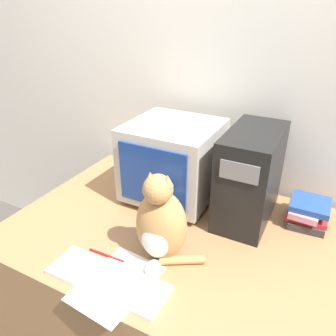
# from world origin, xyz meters

# --- Properties ---
(wall_back) EXTENTS (7.00, 0.05, 2.50)m
(wall_back) POSITION_xyz_m (0.00, 1.01, 1.25)
(wall_back) COLOR silver
(wall_back) RESTS_ON ground_plane
(desk) EXTENTS (1.32, 0.95, 0.75)m
(desk) POSITION_xyz_m (0.00, 0.47, 0.38)
(desk) COLOR #9E7047
(desk) RESTS_ON ground_plane
(crt_monitor) EXTENTS (0.39, 0.39, 0.37)m
(crt_monitor) POSITION_xyz_m (-0.10, 0.70, 0.95)
(crt_monitor) COLOR #BCB7AD
(crt_monitor) RESTS_ON desk
(computer_tower) EXTENTS (0.21, 0.39, 0.40)m
(computer_tower) POSITION_xyz_m (0.26, 0.71, 0.95)
(computer_tower) COLOR black
(computer_tower) RESTS_ON desk
(keyboard) EXTENTS (0.43, 0.14, 0.02)m
(keyboard) POSITION_xyz_m (-0.05, 0.11, 0.76)
(keyboard) COLOR silver
(keyboard) RESTS_ON desk
(cat) EXTENTS (0.27, 0.22, 0.36)m
(cat) POSITION_xyz_m (0.06, 0.30, 0.91)
(cat) COLOR #B7844C
(cat) RESTS_ON desk
(book_stack) EXTENTS (0.16, 0.20, 0.11)m
(book_stack) POSITION_xyz_m (0.51, 0.77, 0.81)
(book_stack) COLOR #383333
(book_stack) RESTS_ON desk
(pen) EXTENTS (0.15, 0.01, 0.01)m
(pen) POSITION_xyz_m (-0.13, 0.21, 0.76)
(pen) COLOR maroon
(pen) RESTS_ON desk
(paper_sheet) EXTENTS (0.23, 0.31, 0.00)m
(paper_sheet) POSITION_xyz_m (-0.01, 0.11, 0.76)
(paper_sheet) COLOR white
(paper_sheet) RESTS_ON desk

